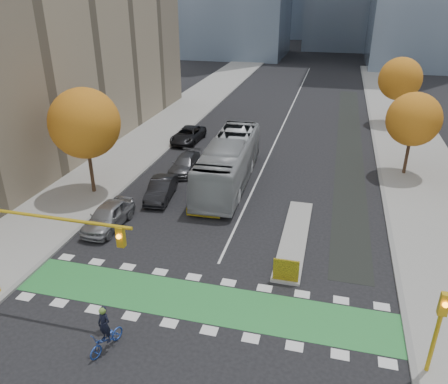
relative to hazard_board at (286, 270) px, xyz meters
The scene contains 22 objects.
ground 5.85m from the hazard_board, 133.60° to the right, with size 300.00×300.00×0.00m, color black.
sidewalk_west 23.59m from the hazard_board, 137.92° to the left, with size 7.00×120.00×0.15m, color gray.
sidewalk_east 18.45m from the hazard_board, 58.98° to the left, with size 7.00×120.00×0.15m, color gray.
curb_west 21.12m from the hazard_board, 131.54° to the left, with size 0.30×120.00×0.16m, color gray.
curb_east 16.92m from the hazard_board, 69.21° to the left, with size 0.30×120.00×0.16m, color gray.
bike_crossing 4.89m from the hazard_board, 145.98° to the right, with size 20.00×3.00×0.01m, color #2A823A.
centre_line 36.03m from the hazard_board, 96.38° to the left, with size 0.15×70.00×0.01m, color silver.
bike_lane_paint 26.05m from the hazard_board, 82.27° to the left, with size 2.50×50.00×0.01m, color black.
median_island 4.85m from the hazard_board, 90.00° to the left, with size 1.60×10.00×0.16m, color gray.
hazard_board is the anchor object (origin of this frame).
building_west 35.18m from the hazard_board, 147.56° to the left, with size 16.00×44.00×25.00m, color gray.
tree_west 18.44m from the hazard_board, 154.01° to the left, with size 5.20×5.20×8.22m.
tree_east_near 19.93m from the hazard_board, 65.80° to the left, with size 4.40×4.40×7.08m.
tree_east_far 35.13m from the hazard_board, 75.88° to the left, with size 4.80×4.80×7.65m.
traffic_signal_west 13.23m from the hazard_board, 158.45° to the right, with size 8.53×0.56×5.20m.
traffic_signal_east 8.26m from the hazard_board, 35.92° to the right, with size 0.35×0.43×4.10m.
cyclist 9.83m from the hazard_board, 136.03° to the right, with size 1.21×2.11×2.30m.
bus 13.80m from the hazard_board, 116.81° to the left, with size 3.14×13.41×3.73m, color #9DA1A4.
parked_car_a 12.69m from the hazard_board, 165.34° to the left, with size 1.95×4.85×1.65m, color #9B9CA1.
parked_car_b 13.33m from the hazard_board, 141.98° to the left, with size 1.61×4.63×1.52m, color black.
parked_car_c 17.32m from the hazard_board, 127.31° to the left, with size 1.96×4.81×1.40m, color #494A4E.
parked_car_d 25.06m from the hazard_board, 120.81° to the left, with size 2.48×5.37×1.49m, color black.
Camera 1 is at (5.60, -15.54, 14.65)m, focal length 35.00 mm.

